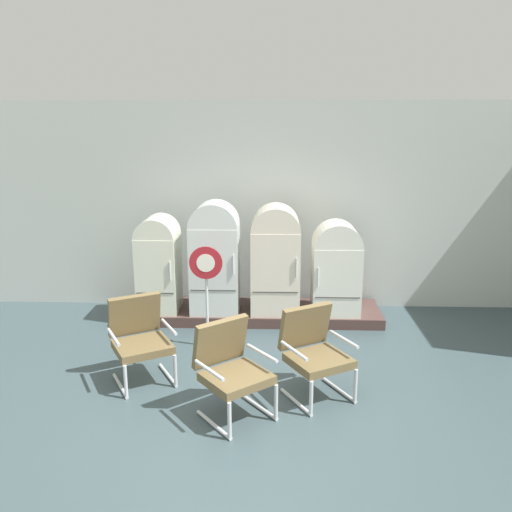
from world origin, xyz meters
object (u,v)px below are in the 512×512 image
refrigerator_3 (336,266)px  sign_stand (207,300)px  refrigerator_1 (215,254)px  refrigerator_2 (275,256)px  armchair_left (140,336)px  refrigerator_0 (159,261)px  armchair_right (314,349)px  armchair_center (231,366)px

refrigerator_3 → sign_stand: refrigerator_3 is taller
refrigerator_1 → refrigerator_2: refrigerator_1 is taller
armchair_left → refrigerator_0: bearing=95.1°
refrigerator_1 → armchair_left: 2.06m
refrigerator_2 → armchair_left: bearing=-129.1°
armchair_right → armchair_center: 0.98m
refrigerator_3 → armchair_right: refrigerator_3 is taller
sign_stand → armchair_right: bearing=-42.6°
refrigerator_3 → armchair_right: size_ratio=1.39×
refrigerator_1 → sign_stand: 1.03m
refrigerator_2 → refrigerator_3: (0.89, -0.03, -0.13)m
refrigerator_3 → armchair_left: (-2.45, -1.89, -0.33)m
refrigerator_3 → armchair_center: size_ratio=1.39×
refrigerator_0 → armchair_left: (0.17, -1.91, -0.38)m
armchair_right → armchair_left: bearing=171.8°
refrigerator_1 → armchair_left: (-0.67, -1.88, -0.49)m
refrigerator_0 → refrigerator_3: bearing=-0.5°
refrigerator_2 → armchair_right: size_ratio=1.62×
refrigerator_0 → refrigerator_3: refrigerator_0 is taller
refrigerator_0 → refrigerator_1: size_ratio=0.87×
refrigerator_2 → refrigerator_3: 0.90m
refrigerator_1 → refrigerator_3: refrigerator_1 is taller
armchair_left → armchair_right: (1.98, -0.29, 0.00)m
refrigerator_0 → refrigerator_1: (0.84, -0.03, 0.11)m
refrigerator_0 → armchair_left: size_ratio=1.45×
armchair_left → armchair_right: bearing=-8.2°
armchair_center → refrigerator_2: bearing=80.3°
armchair_right → sign_stand: size_ratio=0.71×
refrigerator_0 → armchair_right: 3.10m
sign_stand → armchair_left: bearing=-125.7°
refrigerator_1 → armchair_center: refrigerator_1 is taller
refrigerator_1 → refrigerator_3: (1.78, 0.01, -0.16)m
refrigerator_2 → armchair_right: bearing=-79.3°
armchair_left → armchair_center: same height
armchair_left → sign_stand: size_ratio=0.71×
refrigerator_0 → sign_stand: 1.32m
refrigerator_3 → sign_stand: (-1.79, -0.96, -0.22)m
refrigerator_2 → armchair_center: 2.72m
refrigerator_1 → refrigerator_0: bearing=177.9°
refrigerator_2 → sign_stand: (-0.90, -0.99, -0.35)m
refrigerator_1 → refrigerator_3: 1.79m
refrigerator_0 → sign_stand: refrigerator_0 is taller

